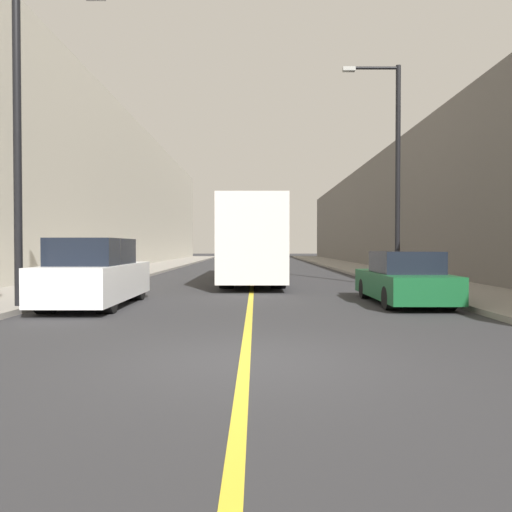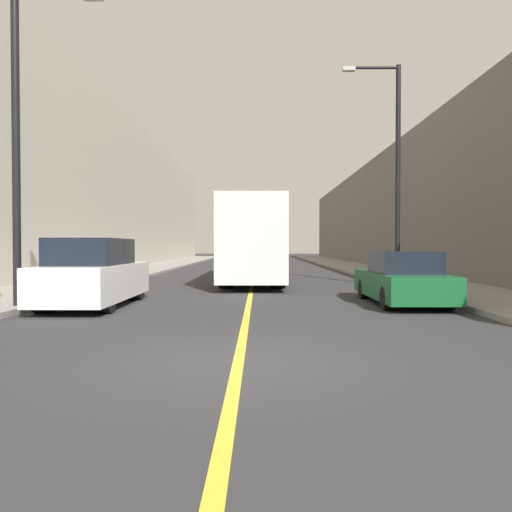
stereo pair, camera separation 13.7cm
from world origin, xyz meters
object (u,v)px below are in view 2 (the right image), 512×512
object	(u,v)px
parked_suv_left	(94,275)
car_right_near	(402,280)
street_lamp_left	(23,129)
street_lamp_right	(394,162)
bus	(253,241)

from	to	relation	value
parked_suv_left	car_right_near	distance (m)	8.66
street_lamp_left	street_lamp_right	xyz separation A→B (m)	(11.36, 7.45, 0.40)
bus	street_lamp_right	distance (m)	7.19
car_right_near	street_lamp_left	world-z (taller)	street_lamp_left
parked_suv_left	street_lamp_left	xyz separation A→B (m)	(-1.42, -1.07, 3.75)
bus	street_lamp_left	distance (m)	12.32
bus	street_lamp_left	size ratio (longest dim) A/B	1.52
car_right_near	parked_suv_left	bearing A→B (deg)	-176.32
street_lamp_left	street_lamp_right	size ratio (longest dim) A/B	0.91
car_right_near	bus	bearing A→B (deg)	115.96
car_right_near	street_lamp_right	xyz separation A→B (m)	(1.30, 5.82, 4.34)
car_right_near	street_lamp_right	distance (m)	7.38
bus	street_lamp_right	xyz separation A→B (m)	(5.66, -3.14, 3.12)
bus	car_right_near	size ratio (longest dim) A/B	2.62
parked_suv_left	car_right_near	xyz separation A→B (m)	(8.64, 0.56, -0.19)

